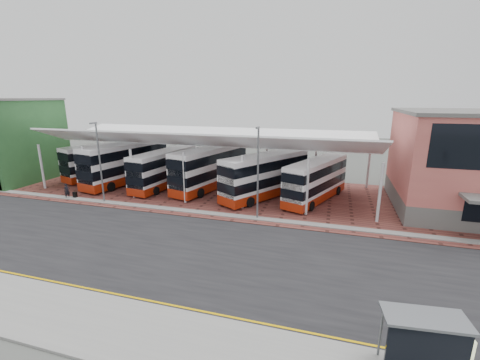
{
  "coord_description": "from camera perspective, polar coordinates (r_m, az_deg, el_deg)",
  "views": [
    {
      "loc": [
        8.09,
        -19.45,
        10.46
      ],
      "look_at": [
        -0.19,
        8.33,
        2.87
      ],
      "focal_mm": 24.0,
      "sensor_mm": 36.0,
      "label": 1
    }
  ],
  "objects": [
    {
      "name": "north_kerb",
      "position": [
        28.83,
        -0.85,
        -6.46
      ],
      "size": [
        120.0,
        0.8,
        0.14
      ],
      "primitive_type": "cube",
      "color": "gray",
      "rests_on": "ground"
    },
    {
      "name": "bus_shelter",
      "position": [
        15.01,
        31.01,
        -23.63
      ],
      "size": [
        3.16,
        1.71,
        2.43
      ],
      "rotation": [
        0.0,
        0.0,
        0.11
      ],
      "color": "black",
      "rests_on": "sidewalk"
    },
    {
      "name": "lamp_west",
      "position": [
        34.45,
        -23.7,
        3.22
      ],
      "size": [
        0.16,
        0.9,
        8.07
      ],
      "color": "slate",
      "rests_on": "ground"
    },
    {
      "name": "shop_green",
      "position": [
        49.04,
        -34.76,
        5.81
      ],
      "size": [
        6.4,
        10.2,
        10.22
      ],
      "color": "#2D622F",
      "rests_on": "ground"
    },
    {
      "name": "road",
      "position": [
        22.69,
        -6.44,
        -12.85
      ],
      "size": [
        120.0,
        14.0,
        0.02
      ],
      "primitive_type": "cube",
      "color": "black",
      "rests_on": "ground"
    },
    {
      "name": "yellow_line_far",
      "position": [
        18.35,
        -13.83,
        -20.46
      ],
      "size": [
        120.0,
        0.12,
        0.01
      ],
      "primitive_type": "cube",
      "color": "#E9AF00",
      "rests_on": "road"
    },
    {
      "name": "bus_1",
      "position": [
        41.89,
        -19.58,
        2.86
      ],
      "size": [
        4.95,
        12.23,
        4.91
      ],
      "rotation": [
        0.0,
        0.0,
        -0.19
      ],
      "color": "white",
      "rests_on": "forecourt"
    },
    {
      "name": "bus_2",
      "position": [
        38.74,
        -13.29,
        1.93
      ],
      "size": [
        3.61,
        10.58,
        4.27
      ],
      "rotation": [
        0.0,
        0.0,
        -0.12
      ],
      "color": "white",
      "rests_on": "forecourt"
    },
    {
      "name": "suitcase",
      "position": [
        38.02,
        -27.27,
        -2.38
      ],
      "size": [
        0.38,
        0.27,
        0.65
      ],
      "primitive_type": "cube",
      "color": "black",
      "rests_on": "forecourt"
    },
    {
      "name": "ground",
      "position": [
        23.52,
        -5.48,
        -11.81
      ],
      "size": [
        140.0,
        140.0,
        0.0
      ],
      "primitive_type": "plane",
      "color": "#454843"
    },
    {
      "name": "canopy",
      "position": [
        36.54,
        -6.29,
        7.25
      ],
      "size": [
        37.0,
        11.63,
        7.07
      ],
      "color": "silver",
      "rests_on": "ground"
    },
    {
      "name": "lamp_east",
      "position": [
        27.13,
        3.19,
        1.65
      ],
      "size": [
        0.16,
        0.9,
        8.07
      ],
      "color": "slate",
      "rests_on": "ground"
    },
    {
      "name": "bus_5",
      "position": [
        33.58,
        13.37,
        -0.1
      ],
      "size": [
        5.89,
        10.25,
        4.17
      ],
      "rotation": [
        0.0,
        0.0,
        -0.38
      ],
      "color": "white",
      "rests_on": "forecourt"
    },
    {
      "name": "bus_0",
      "position": [
        46.05,
        -22.95,
        3.23
      ],
      "size": [
        5.62,
        10.94,
        4.41
      ],
      "rotation": [
        0.0,
        0.0,
        -0.31
      ],
      "color": "white",
      "rests_on": "forecourt"
    },
    {
      "name": "pedestrian",
      "position": [
        38.18,
        -28.39,
        -1.72
      ],
      "size": [
        0.57,
        0.68,
        1.58
      ],
      "primitive_type": "imported",
      "rotation": [
        0.0,
        0.0,
        1.17
      ],
      "color": "black",
      "rests_on": "forecourt"
    },
    {
      "name": "bus_4",
      "position": [
        33.81,
        4.55,
        0.72
      ],
      "size": [
        7.81,
        10.89,
        4.58
      ],
      "rotation": [
        0.0,
        0.0,
        -0.53
      ],
      "color": "white",
      "rests_on": "forecourt"
    },
    {
      "name": "forecourt",
      "position": [
        34.62,
        5.69,
        -2.94
      ],
      "size": [
        72.0,
        16.0,
        0.06
      ],
      "primitive_type": "cube",
      "color": "brown",
      "rests_on": "ground"
    },
    {
      "name": "bus_3",
      "position": [
        37.19,
        -5.27,
        2.14
      ],
      "size": [
        5.5,
        11.9,
        4.78
      ],
      "rotation": [
        0.0,
        0.0,
        -0.25
      ],
      "color": "white",
      "rests_on": "forecourt"
    },
    {
      "name": "sidewalk",
      "position": [
        16.81,
        -18.13,
        -24.35
      ],
      "size": [
        120.0,
        4.0,
        0.14
      ],
      "primitive_type": "cube",
      "color": "gray",
      "rests_on": "ground"
    },
    {
      "name": "yellow_line_near",
      "position": [
        18.15,
        -14.33,
        -20.95
      ],
      "size": [
        120.0,
        0.12,
        0.01
      ],
      "primitive_type": "cube",
      "color": "#E9AF00",
      "rests_on": "road"
    }
  ]
}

